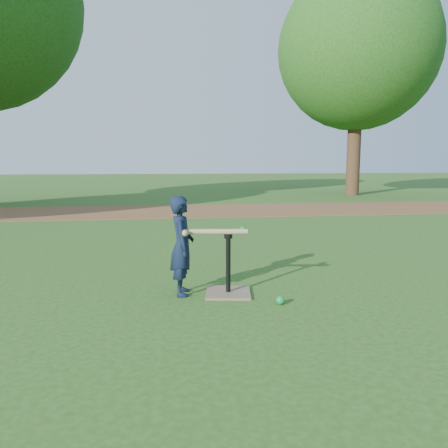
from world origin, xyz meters
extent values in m
plane|color=#285116|center=(0.00, 0.00, 0.00)|extent=(80.00, 80.00, 0.00)
cube|color=brown|center=(0.00, 7.50, 0.01)|extent=(24.00, 3.00, 0.01)
imported|color=black|center=(-0.45, 0.36, 0.48)|extent=(0.25, 0.36, 0.97)
sphere|color=#0D9033|center=(0.42, -0.08, 0.04)|extent=(0.08, 0.08, 0.08)
cube|color=#7A634D|center=(-0.01, 0.30, 0.01)|extent=(0.49, 0.49, 0.02)
cylinder|color=black|center=(-0.01, 0.30, 0.30)|extent=(0.05, 0.05, 0.55)
cylinder|color=black|center=(-0.01, 0.30, 0.58)|extent=(0.08, 0.08, 0.06)
cylinder|color=tan|center=(-0.13, 0.28, 0.62)|extent=(0.60, 0.13, 0.05)
sphere|color=tan|center=(-0.43, 0.24, 0.62)|extent=(0.06, 0.06, 0.06)
sphere|color=#0D9033|center=(0.15, 0.36, 0.62)|extent=(0.08, 0.08, 0.08)
cylinder|color=#382316|center=(6.50, 12.00, 1.71)|extent=(0.50, 0.50, 3.42)
sphere|color=#285B19|center=(6.50, 12.00, 5.30)|extent=(5.80, 5.80, 5.80)
camera|label=1|loc=(-0.62, -3.80, 1.30)|focal=35.00mm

